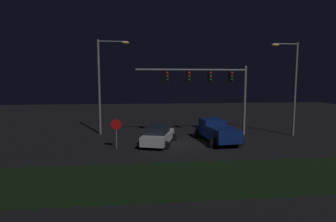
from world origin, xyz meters
name	(u,v)px	position (x,y,z in m)	size (l,w,h in m)	color
ground_plane	(186,143)	(0.00, 0.00, 0.00)	(80.00, 80.00, 0.00)	black
grass_median	(213,177)	(0.00, -8.12, 0.05)	(26.89, 5.24, 0.10)	black
pickup_truck	(217,130)	(2.62, 0.26, 1.00)	(3.26, 5.58, 1.80)	navy
car_sedan	(158,136)	(-2.33, -0.30, 0.74)	(3.30, 4.74, 1.51)	#B7B7BC
traffic_signal_gantry	(210,82)	(2.74, 3.00, 5.03)	(10.32, 0.56, 6.50)	slate
street_lamp_left	(105,76)	(-6.99, 4.69, 5.58)	(2.98, 0.44, 8.92)	slate
street_lamp_right	(291,78)	(10.00, 2.02, 5.35)	(2.56, 0.44, 8.55)	slate
stop_sign	(116,128)	(-5.55, -1.31, 1.56)	(0.76, 0.08, 2.23)	slate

